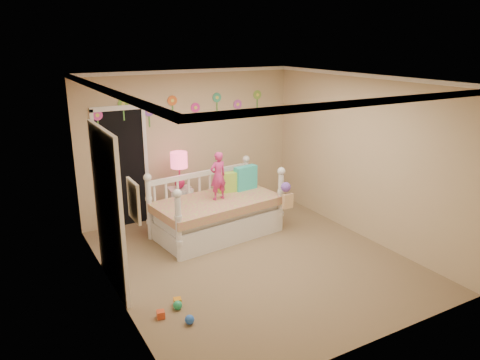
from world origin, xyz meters
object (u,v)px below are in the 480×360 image
child (218,176)px  nightstand (181,206)px  table_lamp (179,164)px  daybed (216,203)px

child → nightstand: (-0.36, 0.74, -0.68)m
nightstand → table_lamp: size_ratio=1.04×
daybed → nightstand: (-0.33, 0.72, -0.23)m
daybed → table_lamp: size_ratio=3.23×
child → nightstand: size_ratio=1.20×
nightstand → table_lamp: table_lamp is taller
daybed → nightstand: bearing=108.2°
child → nightstand: 1.07m
child → nightstand: bearing=-70.3°
child → table_lamp: 0.82m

